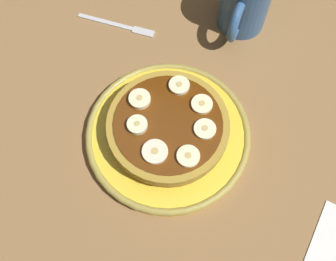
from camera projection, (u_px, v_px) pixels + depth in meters
The scene contains 12 objects.
ground_plane at pixel (168, 141), 59.55cm from camera, with size 140.00×140.00×3.00cm, color olive.
plate at pixel (168, 135), 57.33cm from camera, with size 23.16×23.16×1.72cm.
pancake_stack at pixel (165, 128), 55.35cm from camera, with size 16.59×16.51×3.33cm.
banana_slice_0 at pixel (137, 125), 53.38cm from camera, with size 2.72×2.72×0.98cm.
banana_slice_1 at pixel (205, 129), 53.28cm from camera, with size 2.93×2.93×0.71cm.
banana_slice_2 at pixel (154, 151), 51.98cm from camera, with size 3.36×3.36×0.76cm.
banana_slice_3 at pixel (179, 86), 55.92cm from camera, with size 2.89×2.89×0.82cm.
banana_slice_4 at pixel (140, 99), 54.96cm from camera, with size 2.97×2.97×0.97cm.
banana_slice_5 at pixel (202, 104), 54.77cm from camera, with size 2.91×2.91×0.74cm.
banana_slice_6 at pixel (188, 156), 51.68cm from camera, with size 2.99×2.99×0.79cm.
coffee_mug at pixel (245, 1), 61.80cm from camera, with size 11.27×7.60×9.97cm.
fork at pixel (121, 25), 65.99cm from camera, with size 1.87×13.04×0.50cm.
Camera 1 is at (21.39, 8.49, 53.44)cm, focal length 43.65 mm.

